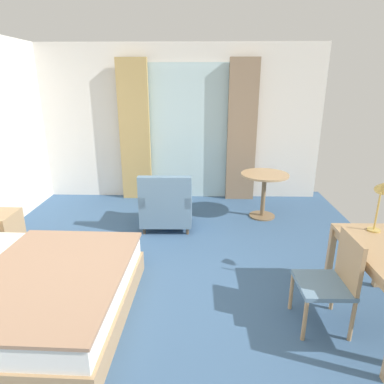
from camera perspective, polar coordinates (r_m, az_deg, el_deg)
ground at (r=3.77m, az=-5.51°, el=-17.26°), size 5.62×6.96×0.10m
wall_back at (r=6.31m, az=-2.40°, el=11.56°), size 5.22×0.12×2.78m
balcony_glass_door at (r=6.25m, az=-0.63°, el=9.96°), size 1.50×0.02×2.44m
curtain_panel_left at (r=6.25m, az=-9.73°, el=10.08°), size 0.54×0.10×2.52m
curtain_panel_right at (r=6.18m, az=8.49°, el=10.05°), size 0.52×0.10×2.52m
bed at (r=3.70m, az=-28.45°, el=-14.65°), size 2.11×1.85×1.08m
desk_chair at (r=3.30m, az=22.94°, el=-13.26°), size 0.45×0.47×0.89m
desk_lamp at (r=3.79m, az=29.60°, el=0.06°), size 0.24×0.28×0.51m
armchair_by_window at (r=5.06m, az=-4.33°, el=-2.37°), size 0.77×0.71×0.87m
round_cafe_table at (r=5.51m, az=12.18°, el=1.21°), size 0.76×0.76×0.73m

